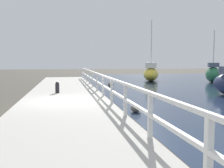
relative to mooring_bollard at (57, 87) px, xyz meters
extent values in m
plane|color=#4C473D|center=(0.41, -3.03, -0.64)|extent=(120.00, 120.00, 0.00)
cube|color=beige|center=(0.41, -3.03, -0.48)|extent=(4.06, 36.00, 0.33)
cube|color=white|center=(2.34, -11.75, 0.23)|extent=(0.10, 0.10, 1.08)
cube|color=white|center=(2.34, -9.26, 0.23)|extent=(0.10, 0.10, 1.08)
cube|color=white|center=(2.34, -6.77, 0.23)|extent=(0.10, 0.10, 1.08)
cube|color=white|center=(2.34, -4.27, 0.23)|extent=(0.10, 0.10, 1.08)
cube|color=white|center=(2.34, -1.78, 0.23)|extent=(0.10, 0.10, 1.08)
cube|color=white|center=(2.34, 0.71, 0.23)|extent=(0.10, 0.10, 1.08)
cube|color=white|center=(2.34, 3.20, 0.23)|extent=(0.10, 0.10, 1.08)
cube|color=white|center=(2.34, 5.69, 0.23)|extent=(0.10, 0.10, 1.08)
cube|color=white|center=(2.34, 8.19, 0.23)|extent=(0.10, 0.10, 1.08)
cube|color=white|center=(2.34, 10.68, 0.23)|extent=(0.10, 0.10, 1.08)
cube|color=white|center=(2.34, 13.17, 0.23)|extent=(0.10, 0.10, 1.08)
cube|color=white|center=(2.34, -3.03, 0.73)|extent=(0.09, 32.50, 0.08)
cube|color=white|center=(2.34, -3.03, 0.23)|extent=(0.09, 32.50, 0.08)
ellipsoid|color=#666056|center=(3.29, -4.61, -0.48)|extent=(0.43, 0.39, 0.33)
ellipsoid|color=slate|center=(4.15, 6.19, -0.45)|extent=(0.51, 0.46, 0.38)
cylinder|color=black|center=(0.00, 0.00, -0.07)|extent=(0.23, 0.23, 0.49)
sphere|color=black|center=(0.00, 0.00, 0.21)|extent=(0.20, 0.20, 0.20)
ellipsoid|color=gold|center=(9.65, 12.20, 0.05)|extent=(3.39, 5.66, 1.37)
cube|color=silver|center=(9.65, 12.20, 1.04)|extent=(1.89, 2.66, 0.61)
cylinder|color=silver|center=(9.65, 12.20, 3.31)|extent=(0.09, 0.09, 5.14)
ellipsoid|color=#236B42|center=(15.02, 8.94, 0.13)|extent=(2.62, 3.50, 1.52)
cube|color=#4C566B|center=(15.02, 8.94, 1.10)|extent=(1.39, 1.50, 0.44)
cylinder|color=silver|center=(15.02, 8.94, 2.71)|extent=(0.09, 0.09, 3.65)
camera|label=1|loc=(0.41, -14.95, 1.45)|focal=42.00mm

